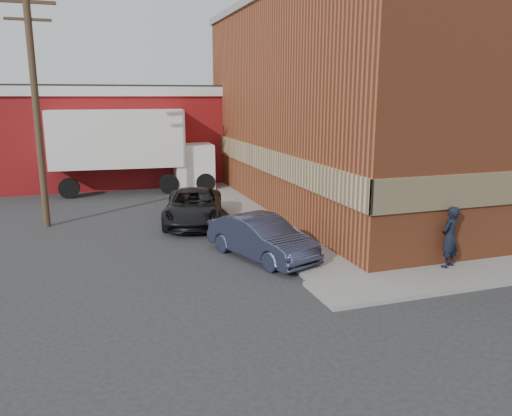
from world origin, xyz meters
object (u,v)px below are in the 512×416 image
object	(u,v)px
warehouse	(83,134)
suv_a	(194,207)
sedan	(261,238)
box_truck	(135,145)
utility_pole	(36,103)
man	(450,237)
brick_building	(403,103)

from	to	relation	value
warehouse	suv_a	bearing A→B (deg)	-71.63
sedan	box_truck	world-z (taller)	box_truck
utility_pole	sedan	bearing A→B (deg)	-43.82
man	warehouse	bearing A→B (deg)	-88.92
utility_pole	box_truck	bearing A→B (deg)	57.76
suv_a	box_truck	size ratio (longest dim) A/B	0.54
warehouse	utility_pole	world-z (taller)	utility_pole
warehouse	suv_a	xyz separation A→B (m)	(4.09, -12.33, -2.14)
warehouse	sedan	world-z (taller)	warehouse
warehouse	man	xyz separation A→B (m)	(9.99, -20.25, -1.79)
warehouse	utility_pole	bearing A→B (deg)	-97.77
brick_building	box_truck	distance (m)	13.74
sedan	warehouse	bearing A→B (deg)	85.95
brick_building	man	xyz separation A→B (m)	(-4.51, -9.25, -3.66)
man	box_truck	world-z (taller)	box_truck
sedan	box_truck	xyz separation A→B (m)	(-2.62, 12.89, 1.82)
utility_pole	box_truck	xyz separation A→B (m)	(4.08, 6.46, -2.25)
brick_building	suv_a	xyz separation A→B (m)	(-10.40, -1.32, -4.01)
suv_a	box_truck	distance (m)	8.15
sedan	suv_a	bearing A→B (deg)	81.58
utility_pole	suv_a	bearing A→B (deg)	-13.36
brick_building	man	bearing A→B (deg)	-115.98
utility_pole	man	bearing A→B (deg)	-38.83
utility_pole	box_truck	size ratio (longest dim) A/B	1.01
brick_building	man	size ratio (longest dim) A/B	10.12
brick_building	box_truck	world-z (taller)	brick_building
man	box_truck	xyz separation A→B (m)	(-7.41, 15.71, 1.47)
man	suv_a	distance (m)	9.88
box_truck	brick_building	bearing A→B (deg)	-24.20
brick_building	suv_a	bearing A→B (deg)	-172.74
utility_pole	suv_a	world-z (taller)	utility_pole
man	sedan	distance (m)	5.57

